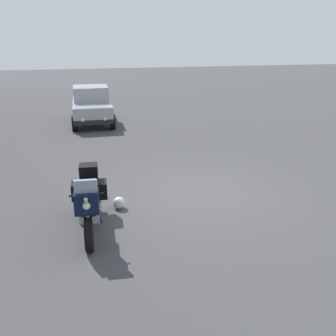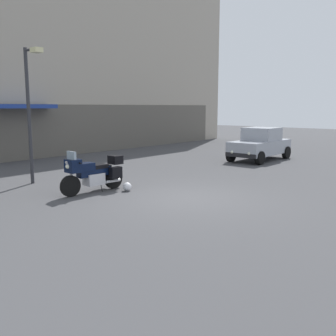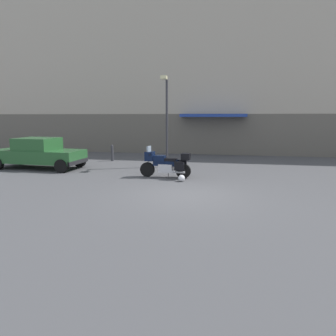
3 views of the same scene
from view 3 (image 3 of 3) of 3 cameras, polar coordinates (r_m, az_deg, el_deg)
ground_plane at (r=10.30m, az=3.39°, el=-5.09°), size 80.00×80.00×0.00m
building_facade_rear at (r=22.63m, az=7.90°, el=17.58°), size 37.89×3.40×11.63m
motorcycle at (r=13.05m, az=-0.37°, el=0.86°), size 2.26×0.78×1.36m
helmet at (r=12.35m, az=2.57°, el=-1.93°), size 0.28×0.28×0.28m
car_sedan_far at (r=16.75m, az=-23.24°, el=2.59°), size 4.64×2.10×1.56m
streetlamp_curbside at (r=15.59m, az=-0.33°, el=10.44°), size 0.28×0.94×4.63m
bollard_curbside at (r=18.35m, az=-10.50°, el=2.94°), size 0.16×0.16×0.98m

